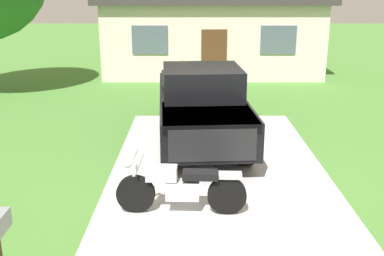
% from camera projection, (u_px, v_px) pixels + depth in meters
% --- Properties ---
extents(ground_plane, '(80.00, 80.00, 0.00)m').
position_uv_depth(ground_plane, '(217.00, 166.00, 9.95)').
color(ground_plane, '#4C8235').
extents(driveway_pad, '(4.48, 8.08, 0.01)m').
position_uv_depth(driveway_pad, '(217.00, 166.00, 9.95)').
color(driveway_pad, '#BCBCBC').
rests_on(driveway_pad, ground).
extents(motorcycle, '(2.21, 0.70, 1.09)m').
position_uv_depth(motorcycle, '(179.00, 187.00, 7.78)').
color(motorcycle, black).
rests_on(motorcycle, ground).
extents(pickup_truck, '(2.36, 5.74, 1.90)m').
position_uv_depth(pickup_truck, '(199.00, 102.00, 11.49)').
color(pickup_truck, black).
rests_on(pickup_truck, ground).
extents(neighbor_house, '(9.60, 5.60, 3.50)m').
position_uv_depth(neighbor_house, '(210.00, 31.00, 20.48)').
color(neighbor_house, beige).
rests_on(neighbor_house, ground).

